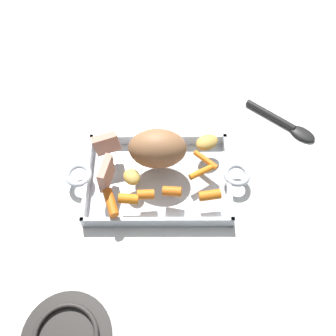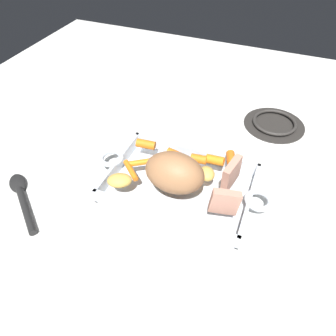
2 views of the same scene
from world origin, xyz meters
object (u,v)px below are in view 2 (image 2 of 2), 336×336
baby_carrot_center_right (141,162)px  serving_spoon (22,197)px  roasting_dish (180,184)px  pork_roast (173,172)px  baby_carrot_center_left (175,155)px  baby_carrot_northwest (199,159)px  baby_carrot_long (131,170)px  baby_carrot_northeast (231,162)px  potato_corner (119,180)px  stove_burner_rear (274,123)px  potato_golden_small (207,174)px  roast_slice_thin (231,173)px  baby_carrot_short (146,144)px  baby_carrot_southeast (215,160)px  roast_slice_outer (225,202)px

baby_carrot_center_right → serving_spoon: (-0.25, -0.19, -0.05)m
roasting_dish → pork_roast: size_ratio=3.26×
baby_carrot_center_left → baby_carrot_northwest: bearing=7.2°
baby_carrot_center_left → baby_carrot_long: (-0.09, -0.09, -0.00)m
baby_carrot_northeast → baby_carrot_northwest: baby_carrot_northwest is taller
baby_carrot_center_right → potato_corner: (-0.02, -0.09, 0.01)m
baby_carrot_long → stove_burner_rear: size_ratio=0.36×
roasting_dish → potato_golden_small: size_ratio=9.97×
serving_spoon → baby_carrot_center_right: bearing=-104.4°
potato_corner → roasting_dish: bearing=33.5°
baby_carrot_long → serving_spoon: 0.28m
pork_roast → potato_corner: pork_roast is taller
baby_carrot_center_left → roasting_dish: bearing=-57.8°
baby_carrot_center_right → baby_carrot_center_left: bearing=35.9°
roast_slice_thin → stove_burner_rear: (0.07, 0.35, -0.07)m
baby_carrot_center_right → baby_carrot_short: 0.07m
pork_roast → stove_burner_rear: size_ratio=0.74×
baby_carrot_northeast → stove_burner_rear: bearing=74.5°
pork_roast → baby_carrot_center_right: (-0.10, 0.04, -0.04)m
roast_slice_thin → baby_carrot_short: roast_slice_thin is taller
baby_carrot_northeast → baby_carrot_short: (-0.23, -0.02, 0.00)m
baby_carrot_center_left → serving_spoon: bearing=-143.1°
baby_carrot_center_right → baby_carrot_long: bearing=-107.5°
baby_carrot_northeast → serving_spoon: 0.54m
stove_burner_rear → baby_carrot_northeast: bearing=-105.5°
baby_carrot_northwest → serving_spoon: (-0.38, -0.25, -0.05)m
serving_spoon → baby_carrot_northwest: bearing=-108.6°
roasting_dish → baby_carrot_short: baby_carrot_short is taller
roast_slice_thin → baby_carrot_center_left: roast_slice_thin is taller
pork_roast → baby_carrot_long: size_ratio=2.03×
baby_carrot_northwest → potato_corner: 0.21m
pork_roast → serving_spoon: size_ratio=0.76×
pork_roast → baby_carrot_northwest: 0.12m
stove_burner_rear → baby_carrot_center_left: bearing=-125.4°
roast_slice_thin → baby_carrot_northwest: roast_slice_thin is taller
baby_carrot_northwest → baby_carrot_short: 0.15m
roasting_dish → stove_burner_rear: bearing=63.1°
baby_carrot_southeast → potato_golden_small: bearing=-95.8°
roast_slice_outer → roast_slice_thin: 0.09m
baby_carrot_southeast → roast_slice_thin: bearing=-46.3°
serving_spoon → potato_golden_small: bearing=-115.9°
pork_roast → baby_carrot_center_right: bearing=156.7°
roasting_dish → baby_carrot_short: bearing=152.0°
roasting_dish → serving_spoon: (-0.36, -0.18, -0.01)m
pork_roast → serving_spoon: bearing=-157.9°
baby_carrot_center_left → stove_burner_rear: (0.22, 0.31, -0.05)m
baby_carrot_center_left → baby_carrot_northeast: bearing=11.3°
baby_carrot_center_left → baby_carrot_long: 0.13m
baby_carrot_long → stove_burner_rear: bearing=52.7°
baby_carrot_short → baby_carrot_southeast: bearing=2.6°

